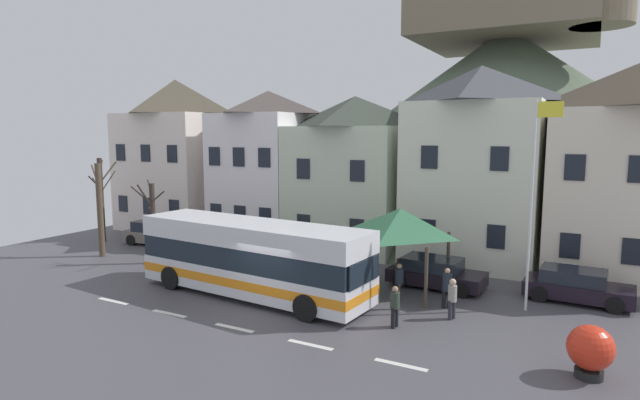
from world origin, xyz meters
name	(u,v)px	position (x,y,z in m)	size (l,w,h in m)	color
ground_plane	(260,315)	(0.00, 0.00, -0.03)	(40.00, 60.00, 0.07)	#4B484F
townhouse_00	(177,155)	(-15.12, 11.87, 5.14)	(6.92, 5.80, 10.28)	silver
townhouse_01	(269,165)	(-7.63, 12.12, 4.63)	(5.37, 6.31, 9.26)	white
townhouse_02	(355,172)	(-1.71, 12.19, 4.37)	(6.39, 6.45, 8.75)	beige
townhouse_03	(478,164)	(5.23, 12.46, 5.04)	(6.41, 6.98, 10.07)	silver
townhouse_04	(634,172)	(12.20, 12.36, 4.90)	(6.97, 6.78, 9.79)	beige
hilltop_castle	(504,115)	(3.72, 30.32, 8.12)	(42.57, 42.57, 22.97)	#576852
transit_bus	(252,259)	(-1.51, 1.65, 1.55)	(10.50, 3.39, 3.06)	silver
bus_shelter	(400,222)	(3.57, 5.15, 2.95)	(3.60, 3.60, 3.54)	#473D33
parked_car_00	(158,233)	(-12.29, 7.03, 0.68)	(4.34, 2.22, 1.40)	slate
parked_car_01	(577,286)	(10.27, 7.11, 0.64)	(4.03, 2.03, 1.30)	black
parked_car_02	(218,243)	(-7.44, 6.72, 0.64)	(4.49, 2.37, 1.28)	#2E5835
parked_car_03	(435,273)	(4.78, 6.38, 0.63)	(4.13, 2.12, 1.29)	black
pedestrian_00	(447,286)	(5.93, 3.89, 0.87)	(0.36, 0.36, 1.57)	black
pedestrian_01	(395,305)	(4.85, 1.09, 0.80)	(0.33, 0.36, 1.46)	black
pedestrian_02	(452,297)	(6.39, 2.81, 0.84)	(0.31, 0.33, 1.50)	#2D2D38
pedestrian_03	(399,279)	(3.98, 4.00, 0.87)	(0.33, 0.33, 1.48)	#38332D
public_bench	(411,269)	(3.49, 7.00, 0.47)	(1.48, 0.48, 0.87)	#473828
flagpole	(534,192)	(8.70, 5.09, 4.50)	(0.95, 0.10, 7.84)	silver
harbour_buoy	(590,349)	(10.80, 0.12, 0.81)	(1.23, 1.23, 1.48)	black
bare_tree_00	(101,198)	(-15.96, 6.09, 2.67)	(1.21, 1.58, 5.14)	#382D28
bare_tree_01	(100,208)	(-12.73, 3.41, 2.62)	(1.32, 0.98, 5.15)	brown
bare_tree_02	(153,221)	(-9.05, 3.58, 2.22)	(1.91, 1.41, 4.28)	#382D28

